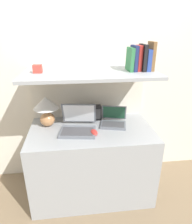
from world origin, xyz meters
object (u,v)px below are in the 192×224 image
(laptop_small, at_px, (113,121))
(book_green, at_px, (130,59))
(book_brown, at_px, (151,56))
(book_black, at_px, (143,58))
(book_red, at_px, (138,58))
(book_blue, at_px, (147,60))
(book_navy, at_px, (134,58))
(computer_mouse, at_px, (94,132))
(laptop_large, at_px, (78,125))
(table_lamp, at_px, (46,108))
(shelf_gadget, at_px, (38,69))
(router_box, at_px, (95,113))

(laptop_small, height_order, book_green, book_green)
(book_green, bearing_deg, book_brown, 0.00)
(book_black, bearing_deg, book_green, 180.00)
(book_red, distance_m, book_green, 0.08)
(book_red, bearing_deg, book_blue, 0.00)
(book_black, distance_m, book_green, 0.11)
(laptop_small, xyz_separation_m, book_navy, (0.16, -0.01, 0.61))
(computer_mouse, relative_size, book_green, 0.56)
(computer_mouse, bearing_deg, book_blue, 19.01)
(laptop_large, bearing_deg, book_blue, 6.68)
(computer_mouse, bearing_deg, laptop_large, 145.66)
(table_lamp, distance_m, laptop_small, 0.67)
(book_red, relative_size, book_navy, 1.00)
(book_red, bearing_deg, computer_mouse, -157.77)
(book_black, bearing_deg, shelf_gadget, 180.00)
(table_lamp, xyz_separation_m, book_black, (0.88, -0.06, 0.46))
(laptop_large, bearing_deg, book_black, 7.14)
(table_lamp, height_order, router_box, table_lamp)
(laptop_large, xyz_separation_m, book_red, (0.55, 0.07, 0.59))
(book_navy, relative_size, book_green, 1.09)
(book_navy, relative_size, shelf_gadget, 2.87)
(book_black, relative_size, shelf_gadget, 2.99)
(book_brown, relative_size, shelf_gadget, 3.28)
(table_lamp, distance_m, book_blue, 1.02)
(table_lamp, xyz_separation_m, router_box, (0.48, 0.09, -0.12))
(table_lamp, distance_m, book_black, 1.00)
(book_red, bearing_deg, laptop_small, 177.11)
(laptop_small, xyz_separation_m, book_blue, (0.28, -0.01, 0.59))
(table_lamp, relative_size, laptop_large, 0.82)
(table_lamp, xyz_separation_m, book_blue, (0.92, -0.06, 0.44))
(laptop_small, relative_size, computer_mouse, 2.62)
(laptop_small, bearing_deg, book_navy, -3.61)
(laptop_large, bearing_deg, book_navy, 8.20)
(book_green, bearing_deg, book_blue, 0.00)
(router_box, relative_size, book_brown, 0.61)
(book_brown, bearing_deg, laptop_large, -173.69)
(book_blue, bearing_deg, laptop_small, 177.91)
(laptop_small, height_order, computer_mouse, laptop_small)
(book_navy, bearing_deg, laptop_large, -171.80)
(computer_mouse, distance_m, book_green, 0.72)
(laptop_small, height_order, router_box, laptop_small)
(computer_mouse, height_order, shelf_gadget, shelf_gadget)
(book_brown, distance_m, book_black, 0.08)
(laptop_small, bearing_deg, computer_mouse, -139.88)
(table_lamp, distance_m, computer_mouse, 0.52)
(book_blue, distance_m, book_black, 0.05)
(table_lamp, xyz_separation_m, book_navy, (0.81, -0.06, 0.45))
(computer_mouse, bearing_deg, book_brown, 17.75)
(book_green, distance_m, shelf_gadget, 0.80)
(book_brown, height_order, shelf_gadget, book_brown)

